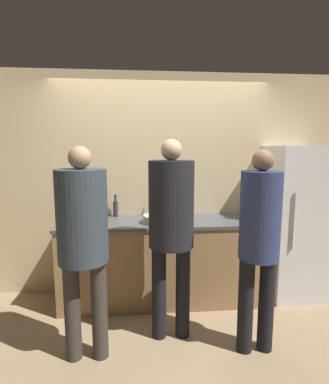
{
  "coord_description": "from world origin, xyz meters",
  "views": [
    {
      "loc": [
        -0.28,
        -2.88,
        1.73
      ],
      "look_at": [
        0.0,
        0.15,
        1.28
      ],
      "focal_mm": 28.0,
      "sensor_mm": 36.0,
      "label": 1
    }
  ],
  "objects": [
    {
      "name": "wall_back",
      "position": [
        0.0,
        0.7,
        1.3
      ],
      "size": [
        5.2,
        0.06,
        2.6
      ],
      "color": "#D6BC8C",
      "rests_on": "ground_plane"
    },
    {
      "name": "bottle_green",
      "position": [
        -0.8,
        0.35,
        1.01
      ],
      "size": [
        0.06,
        0.06,
        0.2
      ],
      "color": "#236033",
      "rests_on": "counter"
    },
    {
      "name": "cup_blue",
      "position": [
        -1.0,
        0.31,
        0.98
      ],
      "size": [
        0.09,
        0.09,
        0.09
      ],
      "color": "#335184",
      "rests_on": "counter"
    },
    {
      "name": "bottle_red",
      "position": [
        0.95,
        0.27,
        1.02
      ],
      "size": [
        0.06,
        0.06,
        0.21
      ],
      "color": "red",
      "rests_on": "counter"
    },
    {
      "name": "person_right",
      "position": [
        0.71,
        -0.58,
        1.01
      ],
      "size": [
        0.33,
        0.33,
        1.72
      ],
      "color": "black",
      "rests_on": "ground_plane"
    },
    {
      "name": "fruit_bowl",
      "position": [
        -0.07,
        0.26,
        0.98
      ],
      "size": [
        0.31,
        0.31,
        0.12
      ],
      "color": "beige",
      "rests_on": "counter"
    },
    {
      "name": "refrigerator",
      "position": [
        1.54,
        0.38,
        0.88
      ],
      "size": [
        0.61,
        0.64,
        1.76
      ],
      "color": "white",
      "rests_on": "ground_plane"
    },
    {
      "name": "bottle_dark",
      "position": [
        -0.53,
        0.61,
        1.04
      ],
      "size": [
        0.06,
        0.06,
        0.26
      ],
      "color": "#333338",
      "rests_on": "counter"
    },
    {
      "name": "person_left",
      "position": [
        -0.71,
        -0.55,
        1.07
      ],
      "size": [
        0.4,
        0.4,
        1.75
      ],
      "color": "#38332D",
      "rests_on": "ground_plane"
    },
    {
      "name": "counter",
      "position": [
        0.0,
        0.38,
        0.47
      ],
      "size": [
        2.27,
        0.68,
        0.93
      ],
      "color": "#9E754C",
      "rests_on": "ground_plane"
    },
    {
      "name": "cup_black",
      "position": [
        0.08,
        0.46,
        0.98
      ],
      "size": [
        0.09,
        0.09,
        0.09
      ],
      "color": "#28282D",
      "rests_on": "counter"
    },
    {
      "name": "ground_plane",
      "position": [
        0.0,
        0.0,
        0.0
      ],
      "size": [
        14.0,
        14.0,
        0.0
      ],
      "primitive_type": "plane",
      "color": "#9E8460"
    },
    {
      "name": "utensil_crock",
      "position": [
        -0.05,
        0.57,
        1.01
      ],
      "size": [
        0.09,
        0.09,
        0.3
      ],
      "color": "#ADA393",
      "rests_on": "counter"
    },
    {
      "name": "person_center",
      "position": [
        0.02,
        -0.32,
        1.11
      ],
      "size": [
        0.4,
        0.4,
        1.81
      ],
      "color": "black",
      "rests_on": "ground_plane"
    }
  ]
}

